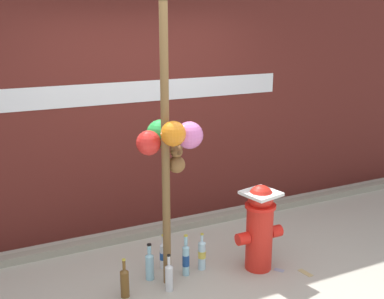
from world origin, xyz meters
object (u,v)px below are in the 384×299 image
(bottle_3, at_px, (125,282))
(memorial_post, at_px, (167,112))
(fire_hydrant, at_px, (260,226))
(bottle_2, at_px, (164,255))
(bottle_1, at_px, (202,254))
(bottle_4, at_px, (150,265))
(bottle_5, at_px, (186,259))
(bottle_0, at_px, (169,276))

(bottle_3, bearing_deg, memorial_post, 8.93)
(fire_hydrant, xyz_separation_m, bottle_2, (-0.83, 0.40, -0.30))
(memorial_post, xyz_separation_m, bottle_1, (0.37, 0.06, -1.44))
(bottle_4, bearing_deg, bottle_3, -149.43)
(fire_hydrant, distance_m, bottle_1, 0.62)
(fire_hydrant, relative_size, bottle_4, 2.38)
(bottle_4, distance_m, bottle_5, 0.35)
(fire_hydrant, height_order, bottle_4, fire_hydrant)
(bottle_0, bearing_deg, memorial_post, 65.60)
(bottle_0, bearing_deg, bottle_2, 74.29)
(memorial_post, xyz_separation_m, bottle_3, (-0.46, -0.07, -1.46))
(bottle_1, bearing_deg, memorial_post, -170.97)
(bottle_3, bearing_deg, bottle_0, -11.35)
(memorial_post, height_order, bottle_3, memorial_post)
(bottle_1, bearing_deg, bottle_0, -154.49)
(bottle_3, bearing_deg, bottle_5, 8.88)
(bottle_1, bearing_deg, bottle_3, -171.02)
(fire_hydrant, height_order, bottle_5, fire_hydrant)
(memorial_post, xyz_separation_m, bottle_2, (0.04, 0.24, -1.46))
(bottle_1, bearing_deg, bottle_5, -170.68)
(bottle_2, bearing_deg, bottle_3, -147.87)
(fire_hydrant, xyz_separation_m, bottle_3, (-1.33, 0.09, -0.30))
(fire_hydrant, bearing_deg, memorial_post, 169.54)
(bottle_0, height_order, bottle_1, bottle_1)
(bottle_2, xyz_separation_m, bottle_4, (-0.20, -0.13, 0.00))
(memorial_post, distance_m, bottle_1, 1.49)
(memorial_post, distance_m, bottle_0, 1.47)
(fire_hydrant, distance_m, bottle_4, 1.11)
(bottle_4, height_order, bottle_5, bottle_5)
(bottle_0, bearing_deg, bottle_5, 35.40)
(bottle_0, xyz_separation_m, bottle_5, (0.25, 0.18, 0.03))
(memorial_post, xyz_separation_m, bottle_0, (-0.07, -0.15, -1.46))
(bottle_5, bearing_deg, bottle_4, 166.89)
(bottle_0, relative_size, bottle_2, 1.00)
(fire_hydrant, distance_m, bottle_2, 0.97)
(bottle_1, distance_m, bottle_5, 0.19)
(memorial_post, bearing_deg, bottle_4, 145.45)
(bottle_0, height_order, bottle_2, bottle_2)
(bottle_3, bearing_deg, bottle_4, 30.57)
(bottle_3, xyz_separation_m, bottle_4, (0.30, 0.18, 0.00))
(bottle_3, relative_size, bottle_5, 0.88)
(fire_hydrant, distance_m, bottle_0, 0.99)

